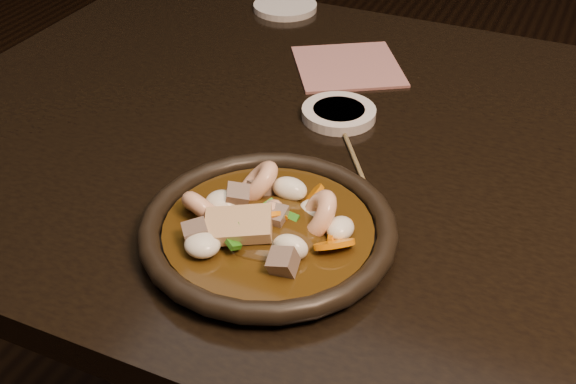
% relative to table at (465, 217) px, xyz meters
% --- Properties ---
extents(table, '(1.60, 0.90, 0.75)m').
position_rel_table_xyz_m(table, '(0.00, 0.00, 0.00)').
color(table, black).
rests_on(table, floor).
extents(plate, '(0.29, 0.29, 0.03)m').
position_rel_table_xyz_m(plate, '(-0.18, -0.24, 0.09)').
color(plate, black).
rests_on(plate, table).
extents(stirfry, '(0.22, 0.18, 0.07)m').
position_rel_table_xyz_m(stirfry, '(-0.19, -0.23, 0.10)').
color(stirfry, '#352209').
rests_on(stirfry, plate).
extents(soy_dish, '(0.11, 0.11, 0.01)m').
position_rel_table_xyz_m(soy_dish, '(-0.21, 0.05, 0.08)').
color(soy_dish, silver).
rests_on(soy_dish, table).
extents(saucer_left, '(0.12, 0.12, 0.01)m').
position_rel_table_xyz_m(saucer_left, '(-0.44, 0.39, 0.08)').
color(saucer_left, silver).
rests_on(saucer_left, table).
extents(chopsticks, '(0.12, 0.18, 0.01)m').
position_rel_table_xyz_m(chopsticks, '(-0.14, -0.05, 0.08)').
color(chopsticks, tan).
rests_on(chopsticks, table).
extents(napkin, '(0.22, 0.22, 0.00)m').
position_rel_table_xyz_m(napkin, '(-0.25, 0.21, 0.08)').
color(napkin, '#9F6662').
rests_on(napkin, table).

